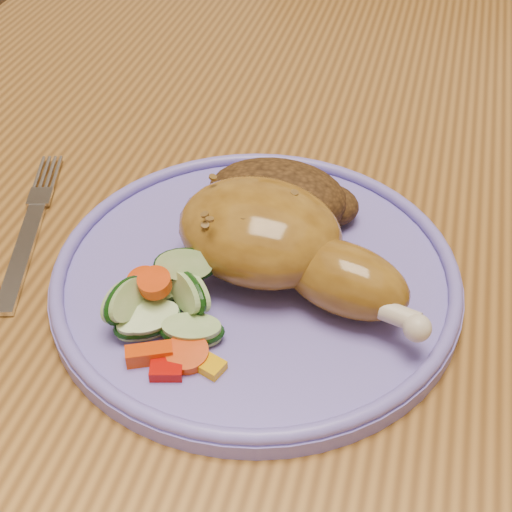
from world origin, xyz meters
name	(u,v)px	position (x,y,z in m)	size (l,w,h in m)	color
dining_table	(294,303)	(0.00, 0.00, 0.67)	(0.90, 1.40, 0.75)	#8F5E26
chair_far	(373,115)	(0.00, 0.63, 0.49)	(0.42, 0.42, 0.91)	#4C2D16
plate	(256,278)	(-0.02, -0.07, 0.76)	(0.29, 0.29, 0.01)	#7365CA
plate_rim	(256,267)	(-0.02, -0.07, 0.77)	(0.29, 0.29, 0.01)	#7365CA
chicken_leg	(280,243)	(0.00, -0.07, 0.79)	(0.19, 0.12, 0.06)	olive
rice_pilaf	(280,198)	(-0.01, 0.00, 0.78)	(0.11, 0.08, 0.05)	#462B11
vegetable_pile	(164,306)	(-0.06, -0.13, 0.78)	(0.09, 0.10, 0.05)	#A50A05
fork	(29,232)	(-0.20, -0.06, 0.75)	(0.06, 0.16, 0.00)	silver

